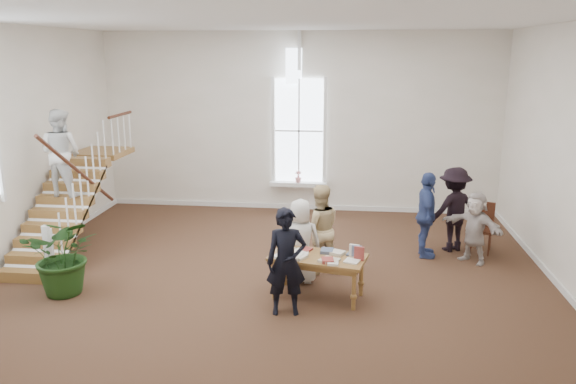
# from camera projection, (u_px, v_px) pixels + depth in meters

# --- Properties ---
(ground) EXTENTS (10.00, 10.00, 0.00)m
(ground) POSITION_uv_depth(u_px,v_px,m) (276.00, 274.00, 10.37)
(ground) COLOR #3E2A18
(ground) RESTS_ON ground
(room_shell) EXTENTS (10.49, 10.00, 10.00)m
(room_shell) POSITION_uv_depth(u_px,v_px,m) (298.00, 195.00, 14.50)
(room_shell) COLOR silver
(room_shell) RESTS_ON ground
(staircase) EXTENTS (1.10, 4.10, 2.92)m
(staircase) POSITION_uv_depth(u_px,v_px,m) (65.00, 174.00, 11.17)
(staircase) COLOR brown
(staircase) RESTS_ON ground
(library_table) EXTENTS (1.68, 1.09, 0.79)m
(library_table) POSITION_uv_depth(u_px,v_px,m) (317.00, 260.00, 9.25)
(library_table) COLOR brown
(library_table) RESTS_ON ground
(police_officer) EXTENTS (0.68, 0.50, 1.70)m
(police_officer) POSITION_uv_depth(u_px,v_px,m) (286.00, 262.00, 8.63)
(police_officer) COLOR black
(police_officer) RESTS_ON ground
(elderly_woman) EXTENTS (0.79, 0.56, 1.52)m
(elderly_woman) POSITION_uv_depth(u_px,v_px,m) (300.00, 241.00, 9.85)
(elderly_woman) COLOR silver
(elderly_woman) RESTS_ON ground
(person_yellow) EXTENTS (0.96, 0.83, 1.67)m
(person_yellow) POSITION_uv_depth(u_px,v_px,m) (319.00, 229.00, 10.28)
(person_yellow) COLOR #D5BA85
(person_yellow) RESTS_ON ground
(woman_cluster_a) EXTENTS (0.44, 1.02, 1.72)m
(woman_cluster_a) POSITION_uv_depth(u_px,v_px,m) (426.00, 215.00, 11.07)
(woman_cluster_a) COLOR navy
(woman_cluster_a) RESTS_ON ground
(woman_cluster_b) EXTENTS (1.30, 1.09, 1.74)m
(woman_cluster_b) POSITION_uv_depth(u_px,v_px,m) (454.00, 209.00, 11.43)
(woman_cluster_b) COLOR black
(woman_cluster_b) RESTS_ON ground
(woman_cluster_c) EXTENTS (1.22, 1.21, 1.40)m
(woman_cluster_c) POSITION_uv_depth(u_px,v_px,m) (475.00, 227.00, 10.81)
(woman_cluster_c) COLOR beige
(woman_cluster_c) RESTS_ON ground
(floor_plant) EXTENTS (1.40, 1.26, 1.38)m
(floor_plant) POSITION_uv_depth(u_px,v_px,m) (65.00, 255.00, 9.40)
(floor_plant) COLOR #183711
(floor_plant) RESTS_ON ground
(side_chair) EXTENTS (0.55, 0.55, 1.02)m
(side_chair) POSITION_uv_depth(u_px,v_px,m) (482.00, 224.00, 11.45)
(side_chair) COLOR #381C0F
(side_chair) RESTS_ON ground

